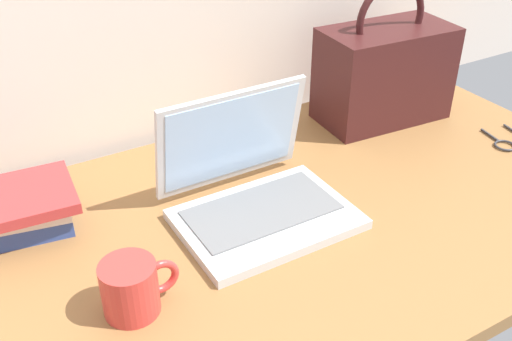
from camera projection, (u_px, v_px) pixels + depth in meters
desk at (246, 237)px, 1.07m from camera, size 1.60×0.76×0.03m
laptop at (253, 190)px, 1.09m from camera, size 0.31×0.26×0.22m
coffee_mug at (132, 287)px, 0.88m from camera, size 0.12×0.09×0.09m
handbag at (384, 72)px, 1.38m from camera, size 0.31×0.18×0.33m
book_stack at (21, 210)px, 1.05m from camera, size 0.20×0.17×0.08m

